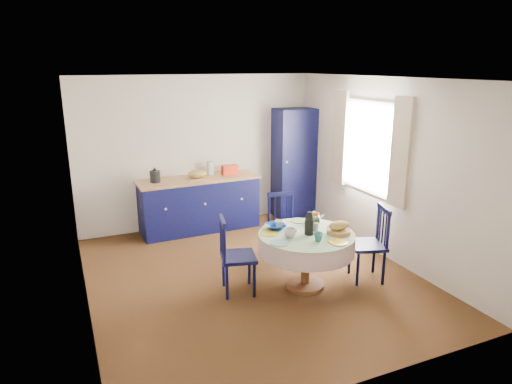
# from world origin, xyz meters

# --- Properties ---
(floor) EXTENTS (4.50, 4.50, 0.00)m
(floor) POSITION_xyz_m (0.00, 0.00, 0.00)
(floor) COLOR black
(floor) RESTS_ON ground
(ceiling) EXTENTS (4.50, 4.50, 0.00)m
(ceiling) POSITION_xyz_m (0.00, 0.00, 2.50)
(ceiling) COLOR white
(ceiling) RESTS_ON wall_back
(wall_back) EXTENTS (4.00, 0.02, 2.50)m
(wall_back) POSITION_xyz_m (0.00, 2.25, 1.25)
(wall_back) COLOR silver
(wall_back) RESTS_ON floor
(wall_left) EXTENTS (0.02, 4.50, 2.50)m
(wall_left) POSITION_xyz_m (-2.00, 0.00, 1.25)
(wall_left) COLOR silver
(wall_left) RESTS_ON floor
(wall_right) EXTENTS (0.02, 4.50, 2.50)m
(wall_right) POSITION_xyz_m (2.00, 0.00, 1.25)
(wall_right) COLOR silver
(wall_right) RESTS_ON floor
(window) EXTENTS (0.10, 1.74, 1.45)m
(window) POSITION_xyz_m (1.95, 0.30, 1.52)
(window) COLOR white
(window) RESTS_ON wall_right
(kitchen_counter) EXTENTS (1.99, 0.67, 1.12)m
(kitchen_counter) POSITION_xyz_m (-0.10, 1.96, 0.46)
(kitchen_counter) COLOR black
(kitchen_counter) RESTS_ON floor
(pantry_cabinet) EXTENTS (0.68, 0.50, 1.92)m
(pantry_cabinet) POSITION_xyz_m (1.66, 2.00, 0.96)
(pantry_cabinet) COLOR black
(pantry_cabinet) RESTS_ON floor
(dining_table) EXTENTS (1.16, 1.16, 0.98)m
(dining_table) POSITION_xyz_m (0.51, -0.51, 0.58)
(dining_table) COLOR #503217
(dining_table) RESTS_ON floor
(chair_left) EXTENTS (0.49, 0.50, 0.94)m
(chair_left) POSITION_xyz_m (-0.34, -0.29, 0.48)
(chair_left) COLOR black
(chair_left) RESTS_ON floor
(chair_far) EXTENTS (0.47, 0.45, 0.94)m
(chair_far) POSITION_xyz_m (0.63, 0.34, 0.48)
(chair_far) COLOR black
(chair_far) RESTS_ON floor
(chair_right) EXTENTS (0.52, 0.54, 0.96)m
(chair_right) POSITION_xyz_m (1.35, -0.65, 0.49)
(chair_right) COLOR black
(chair_right) RESTS_ON floor
(mug_a) EXTENTS (0.14, 0.14, 0.11)m
(mug_a) POSITION_xyz_m (0.26, -0.53, 0.75)
(mug_a) COLOR silver
(mug_a) RESTS_ON dining_table
(mug_b) EXTENTS (0.11, 0.11, 0.10)m
(mug_b) POSITION_xyz_m (0.50, -0.77, 0.75)
(mug_b) COLOR #2A766F
(mug_b) RESTS_ON dining_table
(mug_c) EXTENTS (0.12, 0.12, 0.10)m
(mug_c) POSITION_xyz_m (0.74, -0.30, 0.75)
(mug_c) COLOR black
(mug_c) RESTS_ON dining_table
(mug_d) EXTENTS (0.11, 0.11, 0.10)m
(mug_d) POSITION_xyz_m (0.28, -0.21, 0.75)
(mug_d) COLOR silver
(mug_d) RESTS_ON dining_table
(cobalt_bowl) EXTENTS (0.25, 0.25, 0.06)m
(cobalt_bowl) POSITION_xyz_m (0.22, -0.22, 0.73)
(cobalt_bowl) COLOR navy
(cobalt_bowl) RESTS_ON dining_table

